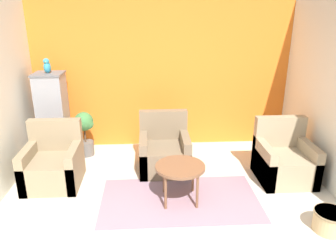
{
  "coord_description": "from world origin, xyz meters",
  "views": [
    {
      "loc": [
        -0.26,
        -2.71,
        2.46
      ],
      "look_at": [
        0.0,
        1.54,
        0.91
      ],
      "focal_mm": 35.0,
      "sensor_mm": 36.0,
      "label": 1
    }
  ],
  "objects": [
    {
      "name": "coffee_table",
      "position": [
        0.13,
        1.09,
        0.47
      ],
      "size": [
        0.65,
        0.65,
        0.52
      ],
      "color": "brown",
      "rests_on": "ground_plane"
    },
    {
      "name": "parrot",
      "position": [
        -1.88,
        2.67,
        1.57
      ],
      "size": [
        0.11,
        0.2,
        0.24
      ],
      "color": "teal",
      "rests_on": "birdcage"
    },
    {
      "name": "armchair_middle",
      "position": [
        -0.03,
        2.03,
        0.29
      ],
      "size": [
        0.77,
        0.78,
        0.9
      ],
      "color": "#7A664C",
      "rests_on": "ground_plane"
    },
    {
      "name": "armchair_left",
      "position": [
        -1.67,
        1.68,
        0.29
      ],
      "size": [
        0.77,
        0.78,
        0.9
      ],
      "color": "#8E7A5B",
      "rests_on": "ground_plane"
    },
    {
      "name": "wall_right",
      "position": [
        2.3,
        1.54,
        1.3
      ],
      "size": [
        0.06,
        3.08,
        2.6
      ],
      "color": "silver",
      "rests_on": "ground_plane"
    },
    {
      "name": "area_rug",
      "position": [
        0.13,
        1.09,
        0.01
      ],
      "size": [
        2.12,
        1.18,
        0.01
      ],
      "color": "gray",
      "rests_on": "ground_plane"
    },
    {
      "name": "potted_plant",
      "position": [
        -1.38,
        2.64,
        0.47
      ],
      "size": [
        0.36,
        0.33,
        0.79
      ],
      "color": "#66605B",
      "rests_on": "ground_plane"
    },
    {
      "name": "birdcage",
      "position": [
        -1.88,
        2.67,
        0.73
      ],
      "size": [
        0.48,
        0.48,
        1.46
      ],
      "color": "slate",
      "rests_on": "ground_plane"
    },
    {
      "name": "wall_back_accent",
      "position": [
        0.0,
        3.11,
        1.3
      ],
      "size": [
        4.66,
        0.06,
        2.6
      ],
      "color": "orange",
      "rests_on": "ground_plane"
    },
    {
      "name": "wicker_basket",
      "position": [
        1.81,
        0.35,
        0.14
      ],
      "size": [
        0.39,
        0.39,
        0.25
      ],
      "color": "tan",
      "rests_on": "ground_plane"
    },
    {
      "name": "armchair_right",
      "position": [
        1.75,
        1.6,
        0.29
      ],
      "size": [
        0.77,
        0.78,
        0.9
      ],
      "color": "#9E896B",
      "rests_on": "ground_plane"
    }
  ]
}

